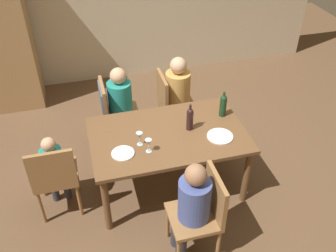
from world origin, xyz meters
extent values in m
plane|color=brown|center=(0.00, 0.00, 0.00)|extent=(10.00, 10.00, 0.00)
cube|color=brown|center=(0.00, 0.00, 0.73)|extent=(1.63, 1.01, 0.04)
cylinder|color=brown|center=(-0.74, -0.44, 0.36)|extent=(0.07, 0.07, 0.71)
cylinder|color=brown|center=(0.74, -0.44, 0.36)|extent=(0.07, 0.07, 0.71)
cylinder|color=brown|center=(-0.74, 0.44, 0.36)|extent=(0.07, 0.07, 0.71)
cylinder|color=brown|center=(0.74, 0.44, 0.36)|extent=(0.07, 0.07, 0.71)
cylinder|color=olive|center=(-0.18, 1.08, 0.22)|extent=(0.04, 0.04, 0.44)
cylinder|color=olive|center=(-0.18, 0.70, 0.22)|extent=(0.04, 0.04, 0.44)
cylinder|color=olive|center=(-0.56, 1.08, 0.22)|extent=(0.04, 0.04, 0.44)
cylinder|color=olive|center=(-0.56, 0.70, 0.22)|extent=(0.04, 0.04, 0.44)
cube|color=olive|center=(-0.37, 0.89, 0.46)|extent=(0.44, 0.44, 0.04)
cube|color=olive|center=(-0.57, 0.89, 0.70)|extent=(0.04, 0.44, 0.44)
cube|color=#4C5B75|center=(-0.57, 0.89, 0.72)|extent=(0.07, 0.40, 0.31)
cylinder|color=olive|center=(0.56, 1.08, 0.22)|extent=(0.04, 0.04, 0.44)
cylinder|color=olive|center=(0.56, 0.70, 0.22)|extent=(0.04, 0.04, 0.44)
cylinder|color=olive|center=(0.18, 1.08, 0.22)|extent=(0.04, 0.04, 0.44)
cylinder|color=olive|center=(0.18, 0.70, 0.22)|extent=(0.04, 0.04, 0.44)
cube|color=olive|center=(0.37, 0.89, 0.46)|extent=(0.44, 0.44, 0.04)
cube|color=olive|center=(0.17, 0.89, 0.70)|extent=(0.04, 0.44, 0.44)
cylinder|color=olive|center=(-0.19, -0.70, 0.22)|extent=(0.04, 0.04, 0.44)
cylinder|color=olive|center=(0.19, -1.08, 0.22)|extent=(0.04, 0.04, 0.44)
cylinder|color=olive|center=(0.19, -0.70, 0.22)|extent=(0.04, 0.04, 0.44)
cube|color=olive|center=(0.00, -0.89, 0.46)|extent=(0.44, 0.44, 0.04)
cube|color=olive|center=(0.20, -0.89, 0.70)|extent=(0.04, 0.44, 0.44)
cylinder|color=olive|center=(-1.38, 0.19, 0.22)|extent=(0.04, 0.04, 0.44)
cylinder|color=olive|center=(-1.00, 0.19, 0.22)|extent=(0.04, 0.04, 0.44)
cylinder|color=olive|center=(-1.38, -0.19, 0.22)|extent=(0.04, 0.04, 0.44)
cylinder|color=olive|center=(-1.00, -0.19, 0.22)|extent=(0.04, 0.04, 0.44)
cube|color=olive|center=(-1.19, 0.00, 0.46)|extent=(0.44, 0.44, 0.04)
cube|color=olive|center=(-1.19, -0.20, 0.70)|extent=(0.44, 0.04, 0.44)
cylinder|color=#33333D|center=(-0.23, 0.97, 0.23)|extent=(0.11, 0.11, 0.46)
cylinder|color=#33333D|center=(-0.23, 0.80, 0.23)|extent=(0.11, 0.11, 0.46)
cylinder|color=teal|center=(-0.37, 0.89, 0.68)|extent=(0.29, 0.29, 0.45)
sphere|color=tan|center=(-0.37, 0.89, 1.01)|extent=(0.19, 0.19, 0.19)
cylinder|color=#33333D|center=(0.51, 0.98, 0.23)|extent=(0.11, 0.11, 0.46)
cylinder|color=#33333D|center=(0.51, 0.79, 0.23)|extent=(0.11, 0.11, 0.46)
cylinder|color=tan|center=(0.37, 0.89, 0.70)|extent=(0.31, 0.31, 0.48)
sphere|color=tan|center=(0.37, 0.89, 1.04)|extent=(0.21, 0.21, 0.21)
cylinder|color=#33333D|center=(-0.13, -0.97, 0.23)|extent=(0.11, 0.11, 0.46)
cylinder|color=#33333D|center=(-0.13, -0.80, 0.23)|extent=(0.11, 0.11, 0.46)
cylinder|color=#475699|center=(0.00, -0.89, 0.68)|extent=(0.29, 0.29, 0.44)
sphere|color=#996B4C|center=(0.00, -0.89, 1.00)|extent=(0.19, 0.19, 0.19)
cylinder|color=#33333D|center=(-1.26, 0.10, 0.23)|extent=(0.08, 0.08, 0.46)
cylinder|color=#33333D|center=(-1.13, 0.10, 0.23)|extent=(0.08, 0.08, 0.46)
cylinder|color=teal|center=(-1.19, 0.00, 0.63)|extent=(0.22, 0.22, 0.33)
sphere|color=tan|center=(-1.19, 0.00, 0.86)|extent=(0.14, 0.14, 0.14)
cylinder|color=black|center=(0.24, 0.02, 0.85)|extent=(0.07, 0.07, 0.21)
sphere|color=black|center=(0.24, 0.02, 0.97)|extent=(0.07, 0.07, 0.07)
cylinder|color=black|center=(0.24, 0.02, 1.02)|extent=(0.03, 0.03, 0.08)
cylinder|color=#19381E|center=(0.67, 0.16, 0.85)|extent=(0.08, 0.08, 0.21)
sphere|color=#19381E|center=(0.67, 0.16, 0.97)|extent=(0.08, 0.08, 0.08)
cylinder|color=#19381E|center=(0.67, 0.16, 1.02)|extent=(0.03, 0.03, 0.07)
cylinder|color=silver|center=(-0.32, -0.10, 0.75)|extent=(0.06, 0.06, 0.00)
cylinder|color=silver|center=(-0.32, -0.10, 0.79)|extent=(0.01, 0.01, 0.07)
cone|color=silver|center=(-0.32, -0.10, 0.86)|extent=(0.07, 0.07, 0.07)
cylinder|color=silver|center=(-0.26, -0.22, 0.75)|extent=(0.06, 0.06, 0.00)
cylinder|color=silver|center=(-0.26, -0.22, 0.79)|extent=(0.01, 0.01, 0.07)
cone|color=silver|center=(-0.26, -0.22, 0.86)|extent=(0.07, 0.07, 0.07)
cylinder|color=white|center=(-0.51, -0.19, 0.76)|extent=(0.23, 0.23, 0.01)
cylinder|color=white|center=(0.51, -0.19, 0.76)|extent=(0.27, 0.27, 0.01)
camera|label=1|loc=(-0.80, -2.97, 3.20)|focal=40.25mm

